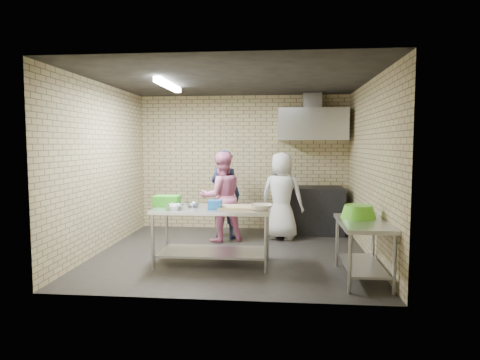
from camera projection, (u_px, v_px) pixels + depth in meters
name	position (u px, v px, depth m)	size (l,w,h in m)	color
floor	(233.00, 253.00, 6.64)	(4.20, 4.20, 0.00)	black
ceiling	(232.00, 80.00, 6.41)	(4.20, 4.20, 0.00)	black
back_wall	(244.00, 163.00, 8.51)	(4.20, 0.06, 2.70)	tan
front_wall	(212.00, 179.00, 4.54)	(4.20, 0.06, 2.70)	tan
left_wall	(103.00, 168.00, 6.72)	(0.06, 4.00, 2.70)	tan
right_wall	(370.00, 169.00, 6.32)	(0.06, 4.00, 2.70)	tan
prep_table	(213.00, 236.00, 6.01)	(1.65, 0.82, 0.82)	silver
side_counter	(363.00, 250.00, 5.34)	(0.60, 1.20, 0.75)	silver
stove	(311.00, 210.00, 8.11)	(1.20, 0.70, 0.90)	black
range_hood	(312.00, 124.00, 8.02)	(1.30, 0.60, 0.60)	silver
hood_duct	(312.00, 101.00, 8.13)	(0.35, 0.30, 0.30)	#A5A8AD
wall_shelf	(327.00, 134.00, 8.19)	(0.80, 0.20, 0.04)	#3F2B19
fluorescent_fixture	(168.00, 85.00, 6.51)	(0.10, 1.25, 0.08)	white
green_crate	(167.00, 201.00, 6.15)	(0.37, 0.27, 0.15)	green
blue_tub	(215.00, 204.00, 5.87)	(0.18, 0.18, 0.12)	blue
cutting_board	(237.00, 207.00, 5.92)	(0.50, 0.38, 0.03)	tan
mixing_bowl_a	(175.00, 207.00, 5.82)	(0.26, 0.26, 0.06)	silver
mixing_bowl_b	(193.00, 205.00, 6.05)	(0.20, 0.20, 0.06)	silver
ceramic_bowl	(261.00, 207.00, 5.76)	(0.32, 0.32, 0.08)	beige
green_basin	(358.00, 211.00, 5.55)	(0.46, 0.46, 0.17)	#59C626
bottle_red	(314.00, 128.00, 8.21)	(0.07, 0.07, 0.18)	#B22619
man_navy	(225.00, 194.00, 7.68)	(0.59, 0.39, 1.62)	#151936
woman_pink	(221.00, 197.00, 7.41)	(0.77, 0.60, 1.59)	pink
woman_white	(282.00, 196.00, 7.59)	(0.77, 0.50, 1.58)	silver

